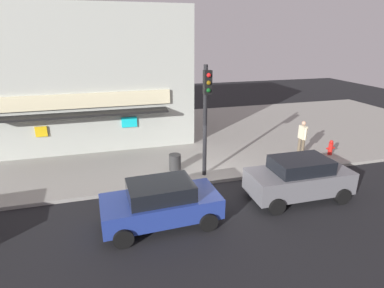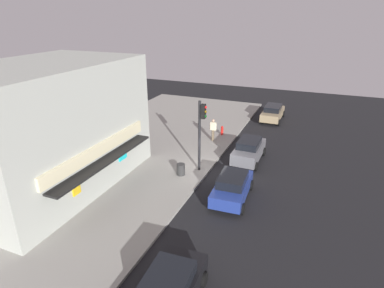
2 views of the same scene
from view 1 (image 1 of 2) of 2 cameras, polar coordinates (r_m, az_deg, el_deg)
ground_plane at (r=13.81m, az=4.09°, el=-7.26°), size 56.04×56.04×0.00m
sidewalk at (r=19.68m, az=-2.34°, el=1.39°), size 37.36×13.28×0.15m
corner_building at (r=20.25m, az=-19.19°, el=12.00°), size 11.78×8.09×7.53m
traffic_light at (r=13.13m, az=2.59°, el=6.70°), size 0.32×0.58×4.90m
fire_hydrant at (r=17.97m, az=24.12°, el=-0.60°), size 0.47×0.23×0.81m
trash_can at (r=14.59m, az=-3.14°, el=-3.37°), size 0.56×0.56×0.78m
pedestrian at (r=17.07m, az=19.61°, el=1.29°), size 0.38×0.59×1.87m
parked_car_grey at (r=12.97m, az=19.06°, el=-5.93°), size 4.05×1.98×1.70m
parked_car_blue at (r=10.78m, az=-5.74°, el=-10.69°), size 4.07×2.17×1.57m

